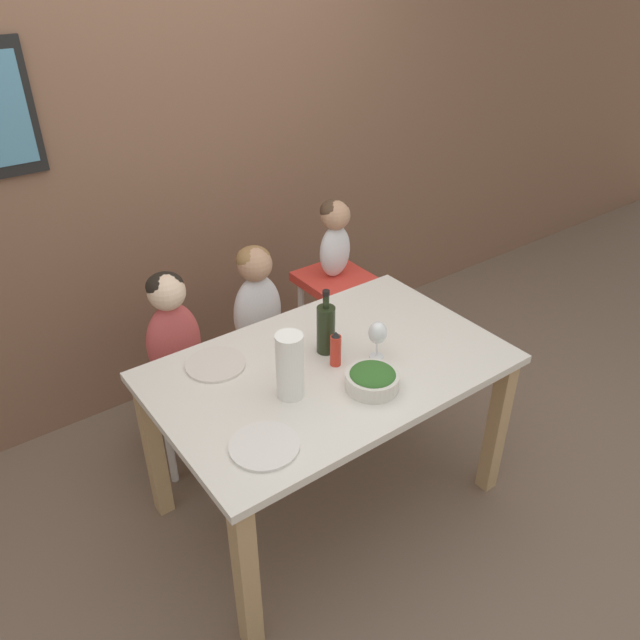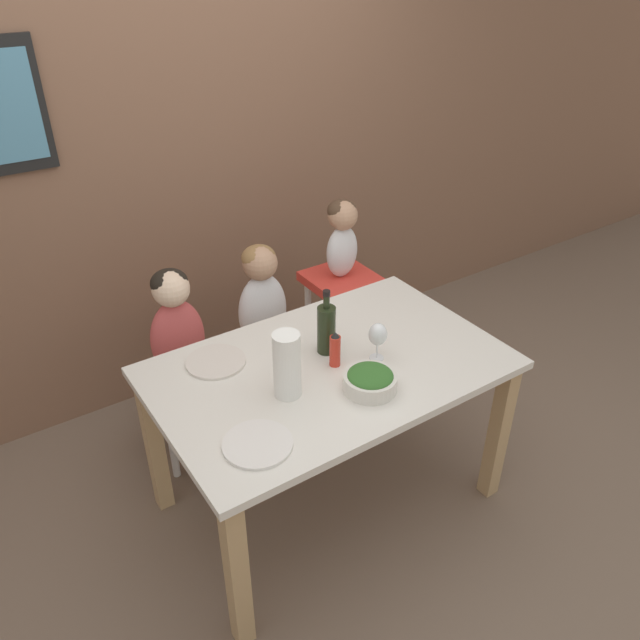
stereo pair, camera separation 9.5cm
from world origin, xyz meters
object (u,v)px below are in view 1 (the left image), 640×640
(chair_far_center, at_px, (260,358))
(salad_bowl_large, at_px, (372,379))
(chair_right_highchair, at_px, (334,301))
(paper_towel_roll, at_px, (290,366))
(dinner_plate_front_left, at_px, (264,446))
(person_child_center, at_px, (256,296))
(person_baby_right, at_px, (335,232))
(wine_bottle, at_px, (326,328))
(dinner_plate_back_left, at_px, (216,364))
(wine_glass_near, at_px, (378,333))
(person_child_left, at_px, (171,325))
(chair_far_left, at_px, (181,390))

(chair_far_center, height_order, salad_bowl_large, salad_bowl_large)
(chair_right_highchair, bearing_deg, paper_towel_roll, -136.38)
(salad_bowl_large, bearing_deg, dinner_plate_front_left, -176.29)
(person_child_center, relative_size, person_baby_right, 1.33)
(person_baby_right, xyz_separation_m, wine_bottle, (-0.50, -0.60, -0.09))
(wine_bottle, height_order, salad_bowl_large, wine_bottle)
(person_child_center, height_order, dinner_plate_back_left, person_child_center)
(wine_bottle, height_order, wine_glass_near, wine_bottle)
(person_baby_right, bearing_deg, person_child_left, -179.97)
(wine_bottle, relative_size, salad_bowl_large, 1.39)
(chair_far_left, distance_m, wine_glass_near, 1.07)
(dinner_plate_back_left, bearing_deg, chair_far_center, 42.83)
(wine_glass_near, bearing_deg, paper_towel_roll, 179.41)
(salad_bowl_large, bearing_deg, dinner_plate_back_left, 130.73)
(chair_far_left, distance_m, dinner_plate_back_left, 0.57)
(chair_right_highchair, height_order, person_child_center, person_child_center)
(paper_towel_roll, distance_m, dinner_plate_front_left, 0.33)
(wine_glass_near, bearing_deg, person_child_center, 99.34)
(person_child_left, height_order, wine_bottle, wine_bottle)
(chair_far_left, bearing_deg, dinner_plate_front_left, -95.23)
(chair_right_highchair, height_order, wine_bottle, wine_bottle)
(person_child_center, relative_size, wine_glass_near, 3.34)
(person_baby_right, bearing_deg, chair_right_highchair, -90.00)
(paper_towel_roll, bearing_deg, wine_glass_near, -0.59)
(paper_towel_roll, relative_size, dinner_plate_front_left, 1.10)
(chair_far_center, height_order, dinner_plate_back_left, dinner_plate_back_left)
(chair_far_center, distance_m, dinner_plate_back_left, 0.72)
(person_baby_right, bearing_deg, dinner_plate_back_left, -155.92)
(chair_far_left, height_order, dinner_plate_front_left, dinner_plate_front_left)
(person_child_left, bearing_deg, wine_bottle, -54.04)
(person_child_center, xyz_separation_m, paper_towel_roll, (-0.30, -0.75, 0.15))
(person_child_center, bearing_deg, chair_far_left, -179.83)
(paper_towel_roll, relative_size, dinner_plate_back_left, 1.10)
(dinner_plate_back_left, bearing_deg, paper_towel_roll, -67.04)
(person_child_left, xyz_separation_m, dinner_plate_front_left, (-0.09, -0.94, 0.02))
(chair_right_highchair, distance_m, person_child_left, 0.96)
(person_baby_right, relative_size, dinner_plate_back_left, 1.71)
(wine_bottle, bearing_deg, chair_far_left, 126.03)
(paper_towel_roll, bearing_deg, person_child_left, 101.22)
(chair_far_left, xyz_separation_m, person_child_left, (0.00, 0.00, 0.37))
(chair_far_left, distance_m, person_child_left, 0.37)
(chair_far_center, relative_size, dinner_plate_front_left, 1.86)
(chair_far_left, xyz_separation_m, wine_bottle, (0.43, -0.59, 0.50))
(chair_far_left, bearing_deg, chair_far_center, 0.00)
(salad_bowl_large, xyz_separation_m, dinner_plate_front_left, (-0.51, -0.03, -0.04))
(person_child_left, distance_m, paper_towel_roll, 0.78)
(paper_towel_roll, xyz_separation_m, dinner_plate_front_left, (-0.23, -0.19, -0.13))
(chair_right_highchair, bearing_deg, person_child_left, 179.92)
(chair_far_left, xyz_separation_m, person_baby_right, (0.94, 0.00, 0.59))
(chair_far_center, bearing_deg, person_child_center, 90.00)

